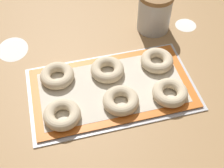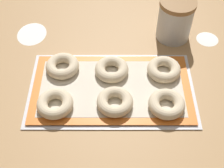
# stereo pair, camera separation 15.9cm
# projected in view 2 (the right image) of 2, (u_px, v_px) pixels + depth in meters

# --- Properties ---
(ground_plane) EXTENTS (2.80, 2.80, 0.00)m
(ground_plane) POSITION_uv_depth(u_px,v_px,m) (115.00, 87.00, 1.02)
(ground_plane) COLOR #A87F51
(baking_tray) EXTENTS (0.54, 0.31, 0.01)m
(baking_tray) POSITION_uv_depth(u_px,v_px,m) (112.00, 89.00, 1.02)
(baking_tray) COLOR silver
(baking_tray) RESTS_ON ground_plane
(baking_mat) EXTENTS (0.51, 0.28, 0.00)m
(baking_mat) POSITION_uv_depth(u_px,v_px,m) (112.00, 88.00, 1.01)
(baking_mat) COLOR orange
(baking_mat) RESTS_ON baking_tray
(bagel_front_left) EXTENTS (0.11, 0.11, 0.03)m
(bagel_front_left) POSITION_uv_depth(u_px,v_px,m) (55.00, 104.00, 0.95)
(bagel_front_left) COLOR beige
(bagel_front_left) RESTS_ON baking_mat
(bagel_front_center) EXTENTS (0.11, 0.11, 0.03)m
(bagel_front_center) POSITION_uv_depth(u_px,v_px,m) (114.00, 102.00, 0.95)
(bagel_front_center) COLOR beige
(bagel_front_center) RESTS_ON baking_mat
(bagel_front_right) EXTENTS (0.11, 0.11, 0.03)m
(bagel_front_right) POSITION_uv_depth(u_px,v_px,m) (167.00, 104.00, 0.95)
(bagel_front_right) COLOR beige
(bagel_front_right) RESTS_ON baking_mat
(bagel_back_left) EXTENTS (0.11, 0.11, 0.03)m
(bagel_back_left) POSITION_uv_depth(u_px,v_px,m) (63.00, 66.00, 1.05)
(bagel_back_left) COLOR beige
(bagel_back_left) RESTS_ON baking_mat
(bagel_back_center) EXTENTS (0.11, 0.11, 0.03)m
(bagel_back_center) POSITION_uv_depth(u_px,v_px,m) (112.00, 69.00, 1.04)
(bagel_back_center) COLOR beige
(bagel_back_center) RESTS_ON baking_mat
(bagel_back_right) EXTENTS (0.11, 0.11, 0.03)m
(bagel_back_right) POSITION_uv_depth(u_px,v_px,m) (164.00, 69.00, 1.04)
(bagel_back_right) COLOR beige
(bagel_back_right) RESTS_ON baking_mat
(flour_canister) EXTENTS (0.13, 0.13, 0.16)m
(flour_canister) POSITION_uv_depth(u_px,v_px,m) (176.00, 19.00, 1.12)
(flour_canister) COLOR silver
(flour_canister) RESTS_ON ground_plane
(flour_patch_near) EXTENTS (0.08, 0.08, 0.00)m
(flour_patch_near) POSITION_uv_depth(u_px,v_px,m) (208.00, 39.00, 1.17)
(flour_patch_near) COLOR white
(flour_patch_near) RESTS_ON ground_plane
(flour_patch_far) EXTENTS (0.11, 0.13, 0.00)m
(flour_patch_far) POSITION_uv_depth(u_px,v_px,m) (32.00, 34.00, 1.19)
(flour_patch_far) COLOR white
(flour_patch_far) RESTS_ON ground_plane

